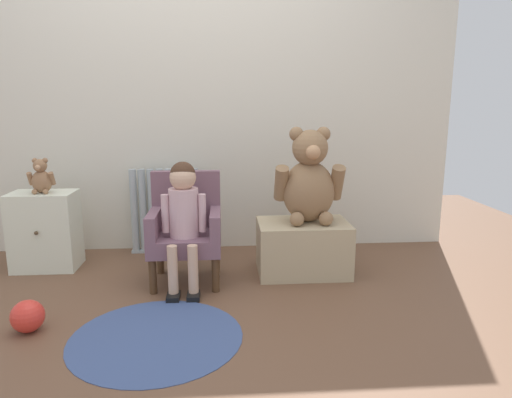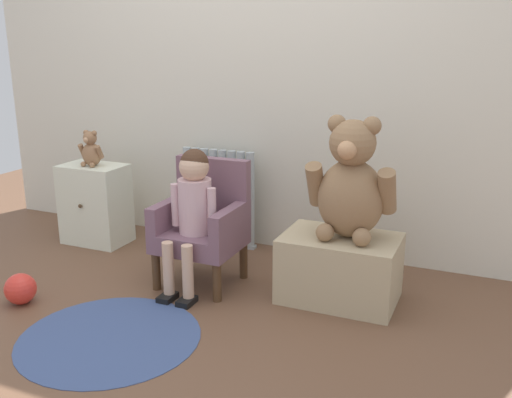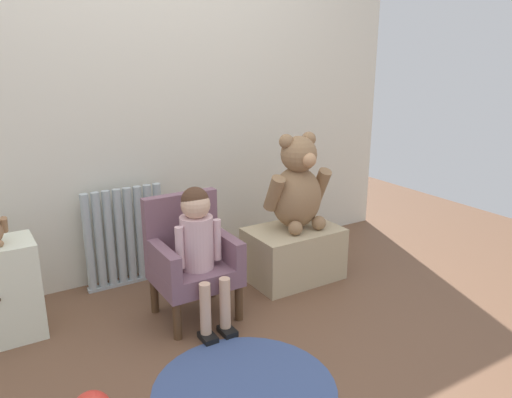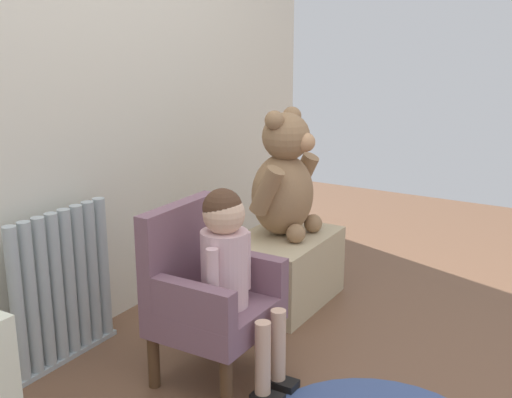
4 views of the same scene
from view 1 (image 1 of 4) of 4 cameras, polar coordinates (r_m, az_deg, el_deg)
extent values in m
plane|color=brown|center=(2.35, -9.64, -15.01)|extent=(6.00, 6.00, 0.00)
cube|color=silver|center=(3.34, -8.35, 14.21)|extent=(3.80, 0.05, 2.40)
cylinder|color=#A7B3B7|center=(3.35, -14.98, -1.37)|extent=(0.05, 0.05, 0.59)
cylinder|color=#A7B3B7|center=(3.34, -13.94, -1.36)|extent=(0.05, 0.05, 0.59)
cylinder|color=#A7B3B7|center=(3.33, -12.88, -1.35)|extent=(0.05, 0.05, 0.59)
cylinder|color=#A7B3B7|center=(3.32, -11.82, -1.33)|extent=(0.05, 0.05, 0.59)
cylinder|color=#A7B3B7|center=(3.31, -10.76, -1.32)|extent=(0.05, 0.05, 0.59)
cylinder|color=#A7B3B7|center=(3.30, -9.69, -1.31)|extent=(0.05, 0.05, 0.59)
cylinder|color=#A7B3B7|center=(3.30, -8.62, -1.29)|extent=(0.05, 0.05, 0.59)
cylinder|color=#A7B3B7|center=(3.29, -7.54, -1.28)|extent=(0.05, 0.05, 0.59)
cube|color=#A7B3B7|center=(3.39, -11.09, -6.33)|extent=(0.50, 0.05, 0.02)
cube|color=silver|center=(3.25, -24.84, -3.61)|extent=(0.40, 0.26, 0.50)
sphere|color=#4C3823|center=(3.11, -25.79, -3.85)|extent=(0.02, 0.02, 0.02)
cube|color=#765362|center=(2.75, -8.78, -5.33)|extent=(0.42, 0.38, 0.10)
cube|color=#765362|center=(2.84, -8.68, -0.02)|extent=(0.42, 0.06, 0.35)
cube|color=#765362|center=(2.73, -12.59, -2.94)|extent=(0.06, 0.38, 0.14)
cube|color=#765362|center=(2.70, -5.09, -2.86)|extent=(0.06, 0.38, 0.14)
cylinder|color=#4C331E|center=(2.67, -12.77, -9.42)|extent=(0.04, 0.04, 0.20)
cylinder|color=#4C331E|center=(2.64, -5.08, -9.42)|extent=(0.04, 0.04, 0.20)
cylinder|color=#4C331E|center=(2.96, -11.88, -7.23)|extent=(0.04, 0.04, 0.20)
cylinder|color=#4C331E|center=(2.93, -4.99, -7.19)|extent=(0.04, 0.04, 0.20)
cylinder|color=beige|center=(2.66, -8.98, -1.66)|extent=(0.17, 0.17, 0.28)
sphere|color=#D8AD8E|center=(2.62, -9.12, 2.68)|extent=(0.15, 0.15, 0.15)
sphere|color=#472D1E|center=(2.62, -9.12, 3.10)|extent=(0.14, 0.14, 0.14)
cylinder|color=#D8AD8E|center=(2.56, -10.37, -8.67)|extent=(0.06, 0.06, 0.27)
cube|color=black|center=(2.60, -10.29, -11.93)|extent=(0.07, 0.11, 0.03)
cylinder|color=#D8AD8E|center=(2.55, -7.88, -8.67)|extent=(0.06, 0.06, 0.27)
cube|color=black|center=(2.59, -7.81, -11.94)|extent=(0.07, 0.11, 0.03)
cylinder|color=beige|center=(2.65, -11.28, -1.79)|extent=(0.04, 0.04, 0.22)
cylinder|color=beige|center=(2.63, -6.73, -1.73)|extent=(0.04, 0.04, 0.22)
cube|color=tan|center=(2.91, 5.87, -6.05)|extent=(0.56, 0.38, 0.33)
ellipsoid|color=#906D4B|center=(2.85, 6.58, 0.94)|extent=(0.32, 0.28, 0.38)
sphere|color=#906D4B|center=(2.80, 6.77, 6.37)|extent=(0.22, 0.22, 0.22)
sphere|color=tan|center=(2.71, 7.15, 5.82)|extent=(0.09, 0.09, 0.09)
sphere|color=#906D4B|center=(2.79, 5.07, 8.09)|extent=(0.09, 0.09, 0.09)
sphere|color=#906D4B|center=(2.83, 8.41, 8.05)|extent=(0.09, 0.09, 0.09)
cylinder|color=#906D4B|center=(2.80, 3.17, 1.99)|extent=(0.08, 0.17, 0.23)
cylinder|color=#906D4B|center=(2.87, 10.07, 2.05)|extent=(0.08, 0.17, 0.23)
sphere|color=#906D4B|center=(2.76, 5.15, -2.54)|extent=(0.09, 0.09, 0.09)
sphere|color=#906D4B|center=(2.79, 8.75, -2.45)|extent=(0.09, 0.09, 0.09)
ellipsoid|color=#926949|center=(3.16, -25.19, 1.97)|extent=(0.12, 0.10, 0.14)
sphere|color=#926949|center=(3.14, -25.39, 3.79)|extent=(0.08, 0.08, 0.08)
sphere|color=tan|center=(3.11, -25.62, 3.58)|extent=(0.03, 0.03, 0.03)
sphere|color=#926949|center=(3.15, -25.93, 4.34)|extent=(0.03, 0.03, 0.03)
sphere|color=#926949|center=(3.13, -24.88, 4.39)|extent=(0.03, 0.03, 0.03)
cylinder|color=#926949|center=(3.18, -26.36, 2.30)|extent=(0.03, 0.06, 0.09)
cylinder|color=#926949|center=(3.13, -24.15, 2.37)|extent=(0.03, 0.06, 0.09)
sphere|color=#926949|center=(3.14, -25.96, 0.82)|extent=(0.03, 0.03, 0.03)
sphere|color=#926949|center=(3.12, -24.82, 0.84)|extent=(0.03, 0.03, 0.03)
cylinder|color=#3C5080|center=(2.24, -12.34, -16.50)|extent=(0.79, 0.79, 0.01)
sphere|color=red|center=(2.46, -26.65, -12.95)|extent=(0.15, 0.15, 0.15)
camera|label=2|loc=(1.18, 80.50, 12.16)|focal=40.00mm
camera|label=3|loc=(1.33, -80.00, 17.10)|focal=35.00mm
camera|label=4|loc=(2.45, -61.08, 11.15)|focal=45.00mm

